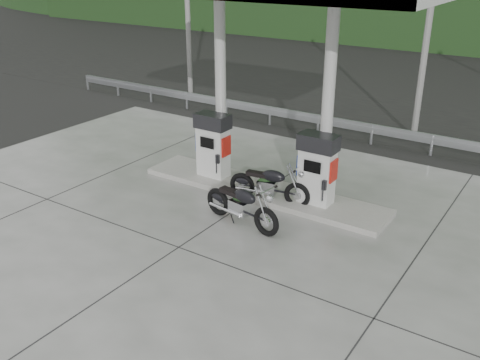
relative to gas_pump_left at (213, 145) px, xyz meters
The scene contains 13 objects.
ground 3.16m from the gas_pump_left, 57.38° to the right, with size 160.00×160.00×0.00m, color black.
forecourt_apron 3.15m from the gas_pump_left, 57.38° to the right, with size 18.00×14.00×0.02m, color slate.
pump_island 1.87m from the gas_pump_left, ahead, with size 7.00×1.40×0.15m, color gray.
gas_pump_left is the anchor object (origin of this frame).
gas_pump_right 3.20m from the gas_pump_left, ahead, with size 0.95×0.55×1.80m, color silver, non-canonical shape.
canopy_column_left 1.65m from the gas_pump_left, 90.00° to the left, with size 0.30×0.30×5.00m, color silver.
canopy_column_right 3.60m from the gas_pump_left, ahead, with size 0.30×0.30×5.00m, color silver.
guardrail 5.74m from the gas_pump_left, 73.78° to the left, with size 26.00×0.16×1.42m, color #919398, non-canonical shape.
road 9.20m from the gas_pump_left, 79.92° to the left, with size 60.00×7.00×0.01m, color black.
utility_pole_a 9.93m from the gas_pump_left, 132.44° to the left, with size 0.22×0.22×8.00m, color gray.
utility_pole_b 8.40m from the gas_pump_left, 62.78° to the left, with size 0.22×0.22×8.00m, color gray.
motorcycle_left 2.18m from the gas_pump_left, 10.88° to the right, with size 2.08×0.66×0.99m, color black, non-canonical shape.
motorcycle_right 2.88m from the gas_pump_left, 40.29° to the right, with size 2.11×0.67×1.00m, color black, non-canonical shape.
Camera 1 is at (6.81, -8.80, 6.05)m, focal length 40.00 mm.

